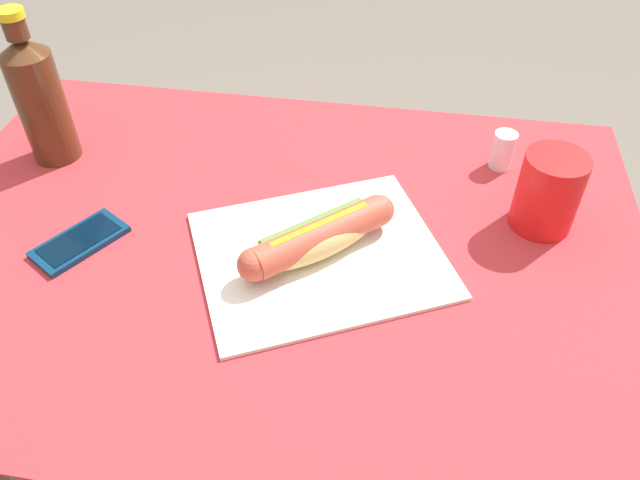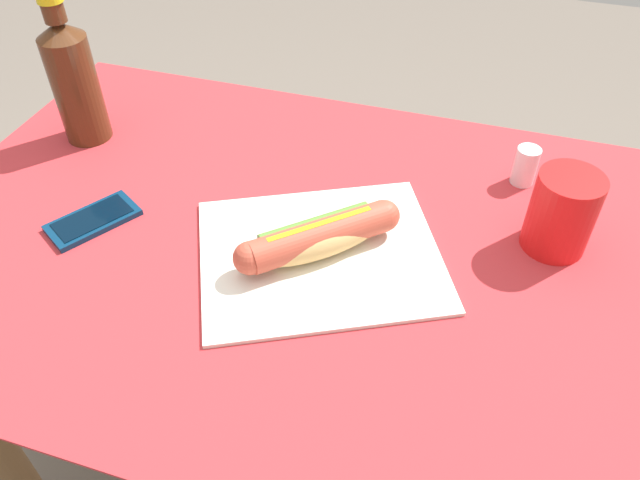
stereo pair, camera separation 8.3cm
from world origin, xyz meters
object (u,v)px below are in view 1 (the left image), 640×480
hot_dog (320,237)px  cell_phone (80,241)px  soda_bottle (39,98)px  salt_shaker (503,150)px  drinking_cup (548,192)px

hot_dog → cell_phone: hot_dog is taller
hot_dog → soda_bottle: (-0.46, 0.16, 0.07)m
cell_phone → salt_shaker: salt_shaker is taller
cell_phone → salt_shaker: (0.59, 0.28, 0.03)m
soda_bottle → hot_dog: bearing=-19.4°
cell_phone → drinking_cup: drinking_cup is taller
hot_dog → cell_phone: size_ratio=1.33×
cell_phone → drinking_cup: 0.66m
drinking_cup → salt_shaker: (-0.05, 0.13, -0.03)m
cell_phone → soda_bottle: soda_bottle is taller
hot_dog → salt_shaker: salt_shaker is taller
cell_phone → soda_bottle: (-0.13, 0.20, 0.10)m
hot_dog → drinking_cup: bearing=21.4°
soda_bottle → drinking_cup: (0.77, -0.04, -0.05)m
soda_bottle → drinking_cup: size_ratio=2.11×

